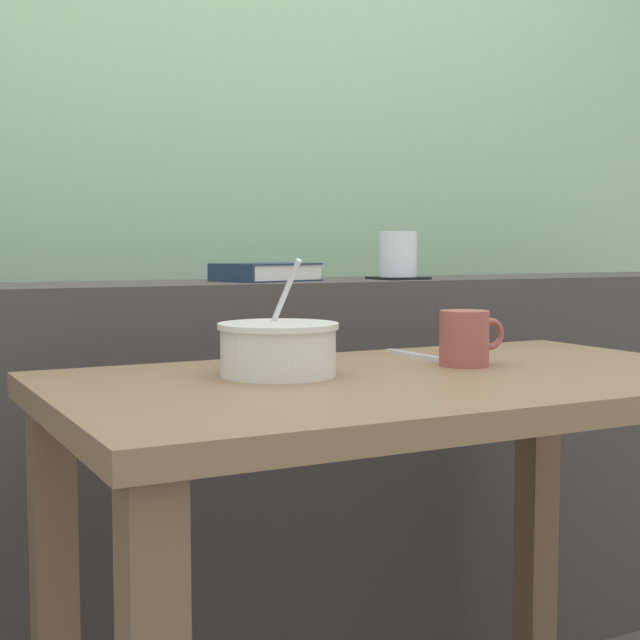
{
  "coord_description": "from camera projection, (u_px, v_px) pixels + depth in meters",
  "views": [
    {
      "loc": [
        -0.79,
        -1.1,
        0.9
      ],
      "look_at": [
        -0.05,
        0.32,
        0.77
      ],
      "focal_mm": 51.43,
      "sensor_mm": 36.0,
      "label": 1
    }
  ],
  "objects": [
    {
      "name": "outdoor_backdrop",
      "position": [
        176.0,
        55.0,
        2.38
      ],
      "size": [
        4.8,
        0.08,
        2.8
      ],
      "primitive_type": "cube",
      "color": "#9EC699",
      "rests_on": "ground"
    },
    {
      "name": "dark_console_ledge",
      "position": [
        289.0,
        485.0,
        1.87
      ],
      "size": [
        2.8,
        0.3,
        0.84
      ],
      "primitive_type": "cube",
      "color": "#423D38",
      "rests_on": "ground"
    },
    {
      "name": "breakfast_table",
      "position": [
        407.0,
        467.0,
        1.32
      ],
      "size": [
        1.01,
        0.58,
        0.72
      ],
      "color": "brown",
      "rests_on": "ground"
    },
    {
      "name": "coaster_square",
      "position": [
        398.0,
        278.0,
        1.89
      ],
      "size": [
        0.1,
        0.1,
        0.0
      ],
      "primitive_type": "cube",
      "color": "black",
      "rests_on": "dark_console_ledge"
    },
    {
      "name": "juice_glass",
      "position": [
        398.0,
        257.0,
        1.89
      ],
      "size": [
        0.08,
        0.08,
        0.09
      ],
      "color": "white",
      "rests_on": "coaster_square"
    },
    {
      "name": "closed_book",
      "position": [
        265.0,
        272.0,
        1.79
      ],
      "size": [
        0.22,
        0.18,
        0.03
      ],
      "color": "#1E2D47",
      "rests_on": "dark_console_ledge"
    },
    {
      "name": "soup_bowl",
      "position": [
        278.0,
        349.0,
        1.29
      ],
      "size": [
        0.17,
        0.17,
        0.17
      ],
      "color": "silver",
      "rests_on": "breakfast_table"
    },
    {
      "name": "fork_utensil",
      "position": [
        417.0,
        355.0,
        1.51
      ],
      "size": [
        0.02,
        0.17,
        0.01
      ],
      "primitive_type": "cube",
      "rotation": [
        0.0,
        0.0,
        0.03
      ],
      "color": "silver",
      "rests_on": "breakfast_table"
    },
    {
      "name": "ceramic_mug",
      "position": [
        465.0,
        338.0,
        1.4
      ],
      "size": [
        0.11,
        0.08,
        0.08
      ],
      "color": "#9E4C42",
      "rests_on": "breakfast_table"
    }
  ]
}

